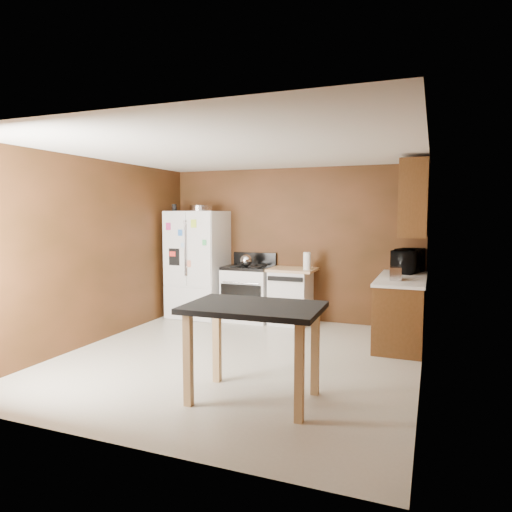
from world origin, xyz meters
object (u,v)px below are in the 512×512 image
Objects in this scene: roasting_pan at (201,208)px; island at (254,319)px; gas_range at (249,292)px; kettle at (246,260)px; paper_towel at (307,261)px; dishwasher at (291,295)px; pen_cup at (174,208)px; microwave at (408,262)px; refrigerator at (198,264)px; toaster at (395,273)px; green_canister at (307,265)px.

roasting_pan is 3.78m from island.
gas_range is (0.84, 0.06, -1.39)m from roasting_pan.
kettle is at bearing -1.76° from roasting_pan.
kettle is 1.02m from paper_towel.
dishwasher is at bearing 3.05° from roasting_pan.
pen_cup reaches higher than gas_range.
microwave is 3.40m from refrigerator.
refrigerator is (-1.92, 0.01, -0.13)m from paper_towel.
gas_range is at bearing -178.06° from dishwasher.
pen_cup is at bearing -176.80° from paper_towel.
kettle reaches higher than toaster.
pen_cup reaches higher than paper_towel.
island is (0.56, -3.03, 0.32)m from dishwasher.
kettle is at bearing -171.35° from green_canister.
dishwasher is at bearing 161.10° from paper_towel.
kettle is at bearing 157.01° from toaster.
kettle is 0.35× the size of microwave.
microwave reaches higher than green_canister.
refrigerator reaches higher than gas_range.
roasting_pan is at bearing -176.07° from green_canister.
refrigerator reaches higher than microwave.
kettle is 2.50m from microwave.
dishwasher is (0.73, 0.11, -0.55)m from kettle.
pen_cup is at bearing -174.67° from kettle.
roasting_pan is 1.63× the size of toaster.
island is at bearing -122.97° from toaster.
gas_range is (-1.01, 0.07, -0.56)m from paper_towel.
roasting_pan is at bearing 110.47° from microwave.
toaster is at bearing -12.14° from refrigerator.
toaster is at bearing -26.92° from paper_towel.
dishwasher is at bearing 100.49° from island.
dishwasher is (-1.76, -0.05, -0.60)m from microwave.
island is at bearing -47.72° from pen_cup.
dishwasher is (-1.65, 0.79, -0.53)m from toaster.
green_canister is 0.51× the size of toaster.
toaster is at bearing -16.00° from kettle.
roasting_pan is at bearing 178.24° from kettle.
kettle is 0.15× the size of island.
dishwasher is at bearing 109.75° from microwave.
kettle is at bearing 5.33° from pen_cup.
refrigerator is at bearing 21.45° from pen_cup.
toaster is 0.21× the size of gas_range.
toaster reaches higher than dishwasher.
gas_range is 1.24× the size of dishwasher.
kettle is (1.26, 0.12, -0.86)m from pen_cup.
pen_cup is 0.07× the size of refrigerator.
toaster is at bearing -30.82° from green_canister.
paper_towel is 0.65m from dishwasher.
refrigerator is (-3.28, 0.71, -0.09)m from toaster.
gas_range is (1.27, 0.20, -1.40)m from pen_cup.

